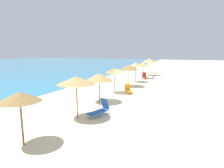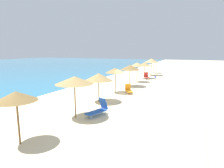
# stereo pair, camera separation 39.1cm
# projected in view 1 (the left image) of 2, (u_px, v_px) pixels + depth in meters

# --- Properties ---
(ground_plane) EXTENTS (160.00, 160.00, 0.00)m
(ground_plane) POSITION_uv_depth(u_px,v_px,m) (129.00, 93.00, 19.77)
(ground_plane) COLOR beige
(beach_umbrella_2) EXTENTS (1.92, 1.92, 2.58)m
(beach_umbrella_2) POSITION_uv_depth(u_px,v_px,m) (20.00, 97.00, 8.53)
(beach_umbrella_2) COLOR brown
(beach_umbrella_2) RESTS_ON ground_plane
(beach_umbrella_3) EXTENTS (2.48, 2.48, 2.79)m
(beach_umbrella_3) POSITION_uv_depth(u_px,v_px,m) (76.00, 80.00, 12.07)
(beach_umbrella_3) COLOR brown
(beach_umbrella_3) RESTS_ON ground_plane
(beach_umbrella_4) EXTENTS (2.41, 2.41, 2.52)m
(beach_umbrella_4) POSITION_uv_depth(u_px,v_px,m) (99.00, 77.00, 16.03)
(beach_umbrella_4) COLOR brown
(beach_umbrella_4) RESTS_ON ground_plane
(beach_umbrella_5) EXTENTS (2.04, 2.04, 2.66)m
(beach_umbrella_5) POSITION_uv_depth(u_px,v_px,m) (115.00, 70.00, 19.58)
(beach_umbrella_5) COLOR brown
(beach_umbrella_5) RESTS_ON ground_plane
(beach_umbrella_6) EXTENTS (2.45, 2.45, 2.70)m
(beach_umbrella_6) POSITION_uv_depth(u_px,v_px,m) (129.00, 67.00, 23.15)
(beach_umbrella_6) COLOR brown
(beach_umbrella_6) RESTS_ON ground_plane
(beach_umbrella_7) EXTENTS (2.01, 2.01, 2.79)m
(beach_umbrella_7) POSITION_uv_depth(u_px,v_px,m) (136.00, 64.00, 26.55)
(beach_umbrella_7) COLOR brown
(beach_umbrella_7) RESTS_ON ground_plane
(beach_umbrella_8) EXTENTS (2.14, 2.14, 2.60)m
(beach_umbrella_8) POSITION_uv_depth(u_px,v_px,m) (143.00, 64.00, 30.07)
(beach_umbrella_8) COLOR brown
(beach_umbrella_8) RESTS_ON ground_plane
(beach_umbrella_9) EXTENTS (2.64, 2.64, 3.03)m
(beach_umbrella_9) POSITION_uv_depth(u_px,v_px,m) (149.00, 61.00, 33.87)
(beach_umbrella_9) COLOR brown
(beach_umbrella_9) RESTS_ON ground_plane
(beach_umbrella_10) EXTENTS (1.95, 1.95, 2.72)m
(beach_umbrella_10) POSITION_uv_depth(u_px,v_px,m) (152.00, 61.00, 37.45)
(beach_umbrella_10) COLOR brown
(beach_umbrella_10) RESTS_ON ground_plane
(lounge_chair_0) EXTENTS (1.83, 1.10, 1.15)m
(lounge_chair_0) POSITION_uv_depth(u_px,v_px,m) (100.00, 109.00, 12.96)
(lounge_chair_0) COLOR blue
(lounge_chair_0) RESTS_ON ground_plane
(lounge_chair_1) EXTENTS (1.43, 1.18, 0.96)m
(lounge_chair_1) POSITION_uv_depth(u_px,v_px,m) (128.00, 90.00, 19.78)
(lounge_chair_1) COLOR orange
(lounge_chair_1) RESTS_ON ground_plane
(lounge_chair_2) EXTENTS (1.44, 1.09, 1.04)m
(lounge_chair_2) POSITION_uv_depth(u_px,v_px,m) (145.00, 76.00, 29.91)
(lounge_chair_2) COLOR red
(lounge_chair_2) RESTS_ON ground_plane
(beach_ball) EXTENTS (0.31, 0.31, 0.31)m
(beach_ball) POSITION_uv_depth(u_px,v_px,m) (153.00, 77.00, 31.27)
(beach_ball) COLOR blue
(beach_ball) RESTS_ON ground_plane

